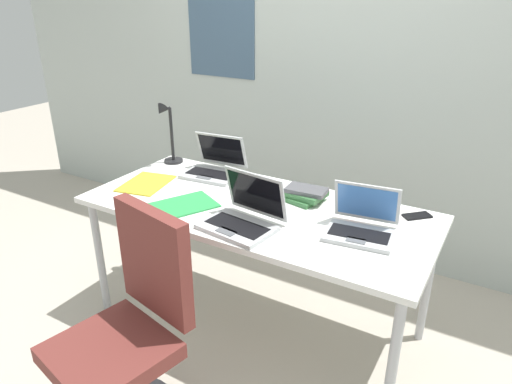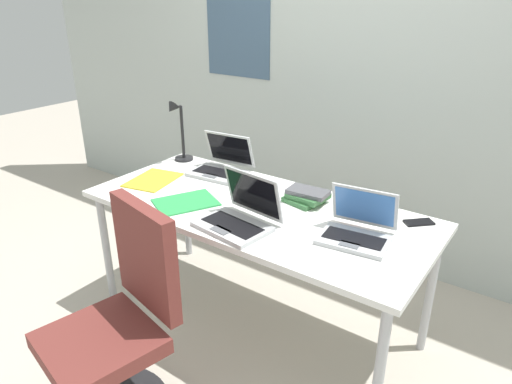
{
  "view_description": "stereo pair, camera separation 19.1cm",
  "coord_description": "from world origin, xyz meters",
  "views": [
    {
      "loc": [
        1.09,
        -1.86,
        1.76
      ],
      "look_at": [
        0.0,
        0.0,
        0.82
      ],
      "focal_mm": 32.5,
      "sensor_mm": 36.0,
      "label": 1
    },
    {
      "loc": [
        1.25,
        -1.75,
        1.76
      ],
      "look_at": [
        0.0,
        0.0,
        0.82
      ],
      "focal_mm": 32.5,
      "sensor_mm": 36.0,
      "label": 2
    }
  ],
  "objects": [
    {
      "name": "desk",
      "position": [
        0.0,
        0.0,
        0.68
      ],
      "size": [
        1.8,
        0.8,
        0.74
      ],
      "color": "white",
      "rests_on": "ground_plane"
    },
    {
      "name": "laptop_mid_desk",
      "position": [
        0.56,
        -0.01,
        0.78
      ],
      "size": [
        0.33,
        0.31,
        0.22
      ],
      "color": "#B7BABC",
      "rests_on": "desk"
    },
    {
      "name": "book_stack",
      "position": [
        0.19,
        0.19,
        0.78
      ],
      "size": [
        0.23,
        0.2,
        0.07
      ],
      "color": "#336638",
      "rests_on": "desk"
    },
    {
      "name": "coffee_mug",
      "position": [
        0.46,
        0.21,
        0.78
      ],
      "size": [
        0.11,
        0.08,
        0.09
      ],
      "color": "#B21E23",
      "rests_on": "desk"
    },
    {
      "name": "ground_plane",
      "position": [
        0.0,
        0.0,
        0.0
      ],
      "size": [
        12.0,
        12.0,
        0.0
      ],
      "primitive_type": "plane",
      "color": "#B7AD9E"
    },
    {
      "name": "office_chair",
      "position": [
        -0.14,
        -0.82,
        0.4
      ],
      "size": [
        0.53,
        0.58,
        0.97
      ],
      "color": "black",
      "rests_on": "ground_plane"
    },
    {
      "name": "paper_folder_front_left",
      "position": [
        -0.69,
        -0.06,
        0.74
      ],
      "size": [
        0.29,
        0.35,
        0.01
      ],
      "primitive_type": "cube",
      "rotation": [
        0.0,
        0.0,
        0.21
      ],
      "color": "gold",
      "rests_on": "desk"
    },
    {
      "name": "wall_back",
      "position": [
        -0.0,
        1.1,
        1.3
      ],
      "size": [
        6.0,
        0.13,
        2.6
      ],
      "color": "#B2BCB7",
      "rests_on": "ground_plane"
    },
    {
      "name": "laptop_near_lamp",
      "position": [
        0.06,
        -0.22,
        0.79
      ],
      "size": [
        0.37,
        0.33,
        0.25
      ],
      "color": "#B7BABC",
      "rests_on": "desk"
    },
    {
      "name": "cell_phone",
      "position": [
        0.74,
        0.3,
        0.74
      ],
      "size": [
        0.14,
        0.14,
        0.01
      ],
      "primitive_type": "cube",
      "rotation": [
        0.0,
        0.0,
        -0.79
      ],
      "color": "black",
      "rests_on": "desk"
    },
    {
      "name": "desk_lamp",
      "position": [
        -0.8,
        0.28,
        0.94
      ],
      "size": [
        0.12,
        0.18,
        0.4
      ],
      "color": "black",
      "rests_on": "desk"
    },
    {
      "name": "computer_mouse",
      "position": [
        -0.09,
        0.1,
        0.76
      ],
      "size": [
        0.08,
        0.11,
        0.03
      ],
      "primitive_type": "ellipsoid",
      "rotation": [
        0.0,
        0.0,
        0.26
      ],
      "color": "black",
      "rests_on": "desk"
    },
    {
      "name": "paper_folder_mid_desk",
      "position": [
        -0.32,
        -0.18,
        0.74
      ],
      "size": [
        0.35,
        0.38,
        0.01
      ],
      "primitive_type": "cube",
      "rotation": [
        0.0,
        0.0,
        -0.48
      ],
      "color": "green",
      "rests_on": "desk"
    },
    {
      "name": "laptop_front_right",
      "position": [
        -0.45,
        0.26,
        0.79
      ],
      "size": [
        0.35,
        0.32,
        0.23
      ],
      "color": "#B7BABC",
      "rests_on": "desk"
    }
  ]
}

